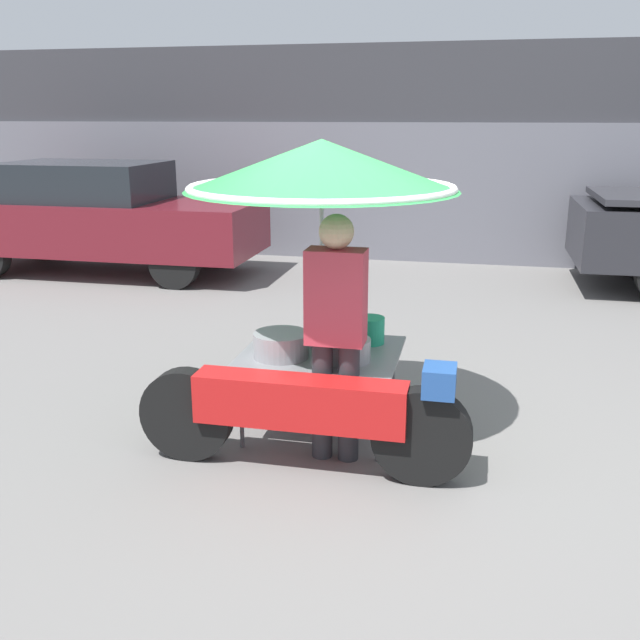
{
  "coord_description": "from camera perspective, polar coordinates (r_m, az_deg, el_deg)",
  "views": [
    {
      "loc": [
        0.63,
        -4.41,
        2.26
      ],
      "look_at": [
        -0.42,
        0.31,
        0.86
      ],
      "focal_mm": 40.0,
      "sensor_mm": 36.0,
      "label": 1
    }
  ],
  "objects": [
    {
      "name": "ground_plane",
      "position": [
        5.0,
        4.04,
        -10.76
      ],
      "size": [
        36.0,
        36.0,
        0.0
      ],
      "primitive_type": "plane",
      "color": "slate"
    },
    {
      "name": "shopfront_building",
      "position": [
        12.27,
        9.84,
        13.02
      ],
      "size": [
        28.0,
        2.06,
        3.28
      ],
      "color": "#38383D",
      "rests_on": "ground"
    },
    {
      "name": "vendor_motorcycle_cart",
      "position": [
        4.85,
        -0.03,
        8.39
      ],
      "size": [
        2.2,
        1.87,
        2.1
      ],
      "color": "black",
      "rests_on": "ground"
    },
    {
      "name": "vendor_person",
      "position": [
        4.62,
        1.28,
        -0.48
      ],
      "size": [
        0.38,
        0.22,
        1.66
      ],
      "color": "#2D2D33",
      "rests_on": "ground"
    },
    {
      "name": "parked_car",
      "position": [
        10.95,
        -17.36,
        7.91
      ],
      "size": [
        4.62,
        1.7,
        1.6
      ],
      "color": "black",
      "rests_on": "ground"
    }
  ]
}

